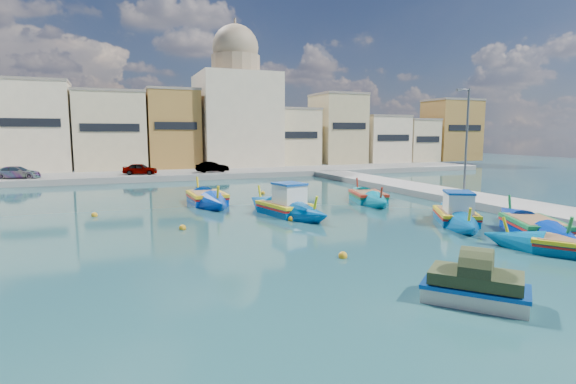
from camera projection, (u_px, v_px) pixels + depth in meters
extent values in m
plane|color=#153541|center=(254.00, 243.00, 20.19)|extent=(160.00, 160.00, 0.00)
cube|color=gray|center=(543.00, 212.00, 26.71)|extent=(4.00, 70.00, 0.50)
cube|color=gray|center=(168.00, 175.00, 49.67)|extent=(80.00, 8.00, 0.60)
cube|color=beige|center=(33.00, 128.00, 50.51)|extent=(7.88, 6.24, 9.89)
cube|color=gray|center=(29.00, 81.00, 49.85)|extent=(8.04, 6.37, 0.30)
cube|color=black|center=(28.00, 122.00, 47.52)|extent=(6.30, 0.10, 0.90)
cube|color=beige|center=(110.00, 132.00, 54.08)|extent=(7.88, 7.44, 8.99)
cube|color=gray|center=(108.00, 92.00, 53.48)|extent=(8.04, 7.59, 0.30)
cube|color=black|center=(110.00, 128.00, 50.54)|extent=(6.30, 0.10, 0.90)
cube|color=#B07C37|center=(173.00, 130.00, 56.09)|extent=(6.17, 6.13, 9.43)
cube|color=gray|center=(172.00, 90.00, 55.46)|extent=(6.29, 6.26, 0.30)
cube|color=black|center=(176.00, 126.00, 53.16)|extent=(4.93, 0.10, 0.90)
cube|color=tan|center=(230.00, 143.00, 59.77)|extent=(7.31, 7.69, 6.05)
cube|color=gray|center=(230.00, 119.00, 59.35)|extent=(7.46, 7.85, 0.30)
cube|color=black|center=(238.00, 141.00, 56.13)|extent=(5.85, 0.10, 0.90)
cube|color=beige|center=(286.00, 138.00, 62.40)|extent=(7.54, 7.30, 7.41)
cube|color=gray|center=(286.00, 109.00, 61.90)|extent=(7.69, 7.45, 0.30)
cube|color=black|center=(297.00, 135.00, 58.94)|extent=(6.03, 0.10, 0.90)
cube|color=tan|center=(338.00, 130.00, 64.98)|extent=(6.36, 6.97, 9.63)
cube|color=gray|center=(338.00, 95.00, 64.33)|extent=(6.48, 7.11, 0.30)
cube|color=black|center=(350.00, 126.00, 61.65)|extent=(5.09, 0.10, 0.90)
cube|color=beige|center=(380.00, 140.00, 67.67)|extent=(6.63, 6.70, 6.65)
cube|color=gray|center=(381.00, 116.00, 67.22)|extent=(6.76, 6.83, 0.30)
cube|color=black|center=(394.00, 138.00, 64.49)|extent=(5.30, 0.10, 0.90)
cube|color=beige|center=(412.00, 141.00, 70.30)|extent=(5.08, 7.51, 6.20)
cube|color=gray|center=(413.00, 120.00, 69.87)|extent=(5.18, 7.66, 0.30)
cube|color=black|center=(428.00, 139.00, 66.75)|extent=(4.06, 0.10, 0.90)
cube|color=#B07C37|center=(451.00, 131.00, 71.91)|extent=(7.79, 6.00, 9.33)
cube|color=gray|center=(453.00, 100.00, 71.28)|extent=(7.95, 6.12, 0.30)
cube|color=black|center=(465.00, 128.00, 69.03)|extent=(6.23, 0.10, 0.90)
cube|color=beige|center=(236.00, 120.00, 59.87)|extent=(10.00, 10.00, 12.00)
cylinder|color=#9E8466|center=(236.00, 65.00, 58.93)|extent=(6.40, 6.40, 2.40)
sphere|color=#9E8466|center=(235.00, 48.00, 58.64)|extent=(6.00, 6.00, 6.00)
cylinder|color=#9E8466|center=(235.00, 25.00, 58.26)|extent=(0.30, 0.30, 1.60)
cylinder|color=#595B60|center=(466.00, 146.00, 31.57)|extent=(0.16, 0.16, 8.00)
cylinder|color=#595B60|center=(465.00, 90.00, 30.92)|extent=(1.00, 0.10, 0.10)
cube|color=#595B60|center=(459.00, 90.00, 30.74)|extent=(0.35, 0.15, 0.18)
imported|color=#4C1919|center=(140.00, 169.00, 47.07)|extent=(3.74, 2.47, 1.18)
imported|color=#4C1919|center=(212.00, 167.00, 49.85)|extent=(3.59, 1.37, 1.17)
imported|color=#4C1919|center=(17.00, 172.00, 42.99)|extent=(4.29, 2.40, 1.17)
cube|color=#005299|center=(456.00, 219.00, 24.87)|extent=(3.33, 3.85, 0.94)
cone|color=#005299|center=(446.00, 210.00, 27.58)|extent=(3.19, 3.61, 2.41)
cone|color=#005299|center=(467.00, 229.00, 22.14)|extent=(3.19, 3.61, 2.41)
cube|color=yellow|center=(456.00, 212.00, 24.82)|extent=(3.49, 4.05, 0.17)
cube|color=red|center=(456.00, 215.00, 24.84)|extent=(3.45, 3.95, 0.09)
cube|color=olive|center=(456.00, 211.00, 24.81)|extent=(2.94, 3.44, 0.06)
cylinder|color=yellow|center=(446.00, 199.00, 27.77)|extent=(0.34, 0.45, 1.02)
cylinder|color=yellow|center=(469.00, 218.00, 21.79)|extent=(0.34, 0.45, 1.02)
cube|color=white|center=(458.00, 203.00, 24.26)|extent=(2.01, 2.14, 1.03)
cube|color=#0F47A5|center=(459.00, 192.00, 24.18)|extent=(2.13, 2.29, 0.11)
cube|color=#0054A5|center=(285.00, 211.00, 27.30)|extent=(2.73, 3.67, 1.04)
cone|color=#0054A5|center=(262.00, 204.00, 29.55)|extent=(2.68, 3.45, 2.59)
cone|color=#0054A5|center=(312.00, 217.00, 25.04)|extent=(2.68, 3.45, 2.59)
cube|color=yellow|center=(285.00, 204.00, 27.25)|extent=(2.85, 3.86, 0.19)
cube|color=red|center=(285.00, 207.00, 27.27)|extent=(2.84, 3.75, 0.10)
cube|color=olive|center=(285.00, 203.00, 27.24)|extent=(2.36, 3.31, 0.06)
cylinder|color=yellow|center=(260.00, 194.00, 29.68)|extent=(0.25, 0.51, 1.13)
cylinder|color=yellow|center=(315.00, 206.00, 24.73)|extent=(0.25, 0.51, 1.13)
cube|color=white|center=(289.00, 194.00, 26.77)|extent=(1.77, 1.95, 1.14)
cube|color=#0F47A5|center=(289.00, 184.00, 26.68)|extent=(1.88, 2.09, 0.12)
cube|color=#007D98|center=(368.00, 199.00, 32.46)|extent=(2.79, 3.69, 1.00)
cone|color=#007D98|center=(358.00, 193.00, 35.13)|extent=(2.72, 3.46, 2.51)
cone|color=#007D98|center=(380.00, 204.00, 29.77)|extent=(2.72, 3.46, 2.51)
cube|color=#AC2412|center=(368.00, 193.00, 32.40)|extent=(2.91, 3.89, 0.18)
cube|color=#197F33|center=(368.00, 196.00, 32.43)|extent=(2.90, 3.78, 0.10)
cube|color=olive|center=(368.00, 192.00, 32.39)|extent=(2.42, 3.33, 0.06)
cylinder|color=#AC2412|center=(357.00, 185.00, 35.31)|extent=(0.26, 0.49, 1.08)
cylinder|color=#AC2412|center=(381.00, 195.00, 29.42)|extent=(0.26, 0.49, 1.08)
cube|color=#0031A6|center=(207.00, 200.00, 31.53)|extent=(2.32, 3.44, 1.12)
cone|color=#0031A6|center=(199.00, 195.00, 34.08)|extent=(2.32, 3.23, 2.76)
cone|color=#0031A6|center=(217.00, 205.00, 28.97)|extent=(2.32, 3.23, 2.76)
cube|color=yellow|center=(207.00, 194.00, 31.47)|extent=(2.42, 3.63, 0.20)
cube|color=red|center=(207.00, 197.00, 31.49)|extent=(2.44, 3.51, 0.11)
cube|color=olive|center=(207.00, 193.00, 31.46)|extent=(1.98, 3.13, 0.07)
cylinder|color=yellow|center=(198.00, 185.00, 34.23)|extent=(0.17, 0.53, 1.22)
cylinder|color=yellow|center=(218.00, 195.00, 28.62)|extent=(0.17, 0.53, 1.22)
cube|color=#00289F|center=(534.00, 230.00, 22.05)|extent=(3.43, 4.06, 1.03)
cone|color=#00289F|center=(511.00, 218.00, 24.91)|extent=(3.30, 3.81, 2.61)
cone|color=#00289F|center=(564.00, 243.00, 19.19)|extent=(3.30, 3.81, 2.61)
cube|color=#197F39|center=(535.00, 221.00, 22.00)|extent=(3.59, 4.26, 0.18)
cube|color=red|center=(535.00, 225.00, 22.02)|extent=(3.55, 4.16, 0.10)
cube|color=olive|center=(535.00, 219.00, 21.99)|extent=(3.01, 3.63, 0.06)
cylinder|color=#197F39|center=(510.00, 205.00, 25.10)|extent=(0.35, 0.50, 1.12)
cylinder|color=#197F39|center=(569.00, 229.00, 18.82)|extent=(0.35, 0.50, 1.12)
cube|color=#00609A|center=(573.00, 250.00, 18.26)|extent=(3.04, 3.29, 0.90)
cone|color=#00609A|center=(511.00, 242.00, 19.53)|extent=(2.93, 3.14, 2.22)
cube|color=yellow|center=(574.00, 241.00, 18.22)|extent=(3.18, 3.45, 0.16)
cube|color=red|center=(573.00, 245.00, 18.24)|extent=(3.14, 3.38, 0.09)
cube|color=olive|center=(574.00, 240.00, 18.21)|extent=(2.67, 2.93, 0.05)
cylinder|color=yellow|center=(506.00, 228.00, 19.58)|extent=(0.34, 0.42, 0.98)
cube|color=beige|center=(475.00, 298.00, 13.09)|extent=(3.00, 3.13, 0.71)
cube|color=#0F47A5|center=(475.00, 287.00, 13.05)|extent=(3.09, 3.23, 0.12)
cube|color=#2D381E|center=(476.00, 278.00, 13.01)|extent=(2.75, 2.85, 0.35)
cylinder|color=#2D381E|center=(476.00, 272.00, 12.99)|extent=(2.10, 2.29, 0.61)
sphere|color=orange|center=(183.00, 228.00, 23.03)|extent=(0.36, 0.36, 0.36)
sphere|color=orange|center=(291.00, 219.00, 25.35)|extent=(0.36, 0.36, 0.36)
sphere|color=orange|center=(263.00, 193.00, 36.44)|extent=(0.36, 0.36, 0.36)
sphere|color=orange|center=(94.00, 215.00, 26.64)|extent=(0.36, 0.36, 0.36)
sphere|color=orange|center=(477.00, 206.00, 30.04)|extent=(0.36, 0.36, 0.36)
sphere|color=orange|center=(343.00, 256.00, 17.81)|extent=(0.36, 0.36, 0.36)
sphere|color=orange|center=(301.00, 191.00, 37.88)|extent=(0.36, 0.36, 0.36)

